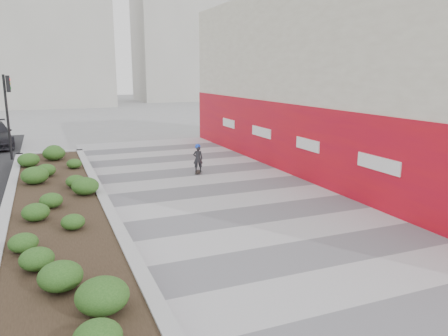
# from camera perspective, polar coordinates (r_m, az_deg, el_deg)

# --- Properties ---
(ground) EXTENTS (160.00, 160.00, 0.00)m
(ground) POSITION_cam_1_polar(r_m,az_deg,el_deg) (9.64, 17.01, -14.73)
(ground) COLOR gray
(ground) RESTS_ON ground
(walkway) EXTENTS (8.00, 36.00, 0.01)m
(walkway) POSITION_cam_1_polar(r_m,az_deg,el_deg) (11.88, 7.75, -8.96)
(walkway) COLOR #A8A8AD
(walkway) RESTS_ON ground
(building) EXTENTS (6.04, 24.08, 8.00)m
(building) POSITION_cam_1_polar(r_m,az_deg,el_deg) (19.99, 17.04, 10.94)
(building) COLOR beige
(building) RESTS_ON ground
(planter) EXTENTS (3.00, 18.00, 0.90)m
(planter) POSITION_cam_1_polar(r_m,az_deg,el_deg) (14.07, -21.00, -4.49)
(planter) COLOR #9E9EA0
(planter) RESTS_ON ground
(traffic_signal_near) EXTENTS (0.33, 0.28, 4.20)m
(traffic_signal_near) POSITION_cam_1_polar(r_m,az_deg,el_deg) (24.12, -26.40, 7.47)
(traffic_signal_near) COLOR black
(traffic_signal_near) RESTS_ON ground
(distant_bldg_north_l) EXTENTS (16.00, 12.00, 20.00)m
(distant_bldg_north_l) POSITION_cam_1_polar(r_m,az_deg,el_deg) (61.78, -22.77, 16.80)
(distant_bldg_north_l) COLOR #ADAAA3
(distant_bldg_north_l) RESTS_ON ground
(distant_bldg_north_r) EXTENTS (14.00, 10.00, 24.00)m
(distant_bldg_north_r) POSITION_cam_1_polar(r_m,az_deg,el_deg) (70.07, -5.46, 18.69)
(distant_bldg_north_r) COLOR #ADAAA3
(distant_bldg_north_r) RESTS_ON ground
(manhole_cover) EXTENTS (0.44, 0.44, 0.01)m
(manhole_cover) POSITION_cam_1_polar(r_m,az_deg,el_deg) (12.12, 9.82, -8.59)
(manhole_cover) COLOR #595654
(manhole_cover) RESTS_ON ground
(skateboarder) EXTENTS (0.49, 0.74, 1.30)m
(skateboarder) POSITION_cam_1_polar(r_m,az_deg,el_deg) (18.88, -3.43, 1.27)
(skateboarder) COLOR beige
(skateboarder) RESTS_ON ground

